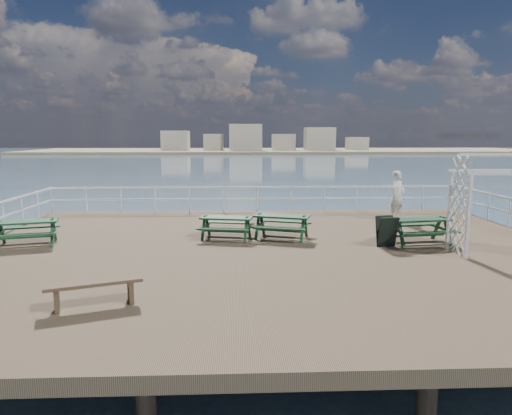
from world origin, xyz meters
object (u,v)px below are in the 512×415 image
(picnic_table_d, at_px, (226,223))
(flat_bench_near, at_px, (94,287))
(person, at_px, (398,196))
(picnic_table_b, at_px, (282,222))
(picnic_table_c, at_px, (420,225))
(picnic_table_a, at_px, (27,227))
(trellis_arbor, at_px, (495,210))

(picnic_table_d, xyz_separation_m, flat_bench_near, (-2.42, -5.84, -0.13))
(person, bearing_deg, picnic_table_b, 173.86)
(picnic_table_c, relative_size, flat_bench_near, 1.08)
(picnic_table_a, bearing_deg, person, 0.76)
(flat_bench_near, bearing_deg, person, 24.55)
(picnic_table_c, distance_m, trellis_arbor, 2.15)
(picnic_table_a, distance_m, picnic_table_b, 7.81)
(picnic_table_c, xyz_separation_m, person, (0.66, 3.83, 0.40))
(picnic_table_a, bearing_deg, flat_bench_near, -70.37)
(picnic_table_a, distance_m, flat_bench_near, 6.29)
(picnic_table_a, distance_m, picnic_table_d, 6.03)
(picnic_table_a, xyz_separation_m, person, (12.59, 3.55, 0.42))
(picnic_table_b, height_order, flat_bench_near, picnic_table_b)
(picnic_table_a, relative_size, picnic_table_d, 1.09)
(picnic_table_d, xyz_separation_m, trellis_arbor, (7.52, -2.22, 0.73))
(trellis_arbor, height_order, person, trellis_arbor)
(picnic_table_d, bearing_deg, trellis_arbor, -4.90)
(flat_bench_near, relative_size, person, 0.95)
(trellis_arbor, bearing_deg, picnic_table_b, 160.06)
(picnic_table_c, height_order, person, person)
(trellis_arbor, relative_size, person, 1.45)
(picnic_table_a, xyz_separation_m, picnic_table_c, (11.94, -0.28, 0.02))
(picnic_table_b, relative_size, person, 1.09)
(picnic_table_b, distance_m, picnic_table_d, 1.79)
(picnic_table_c, distance_m, picnic_table_d, 6.01)
(person, bearing_deg, flat_bench_near, -173.43)
(picnic_table_b, relative_size, trellis_arbor, 0.76)
(picnic_table_b, height_order, picnic_table_d, picnic_table_b)
(picnic_table_a, distance_m, person, 13.09)
(picnic_table_b, distance_m, person, 5.65)
(flat_bench_near, distance_m, person, 12.56)
(picnic_table_c, relative_size, trellis_arbor, 0.71)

